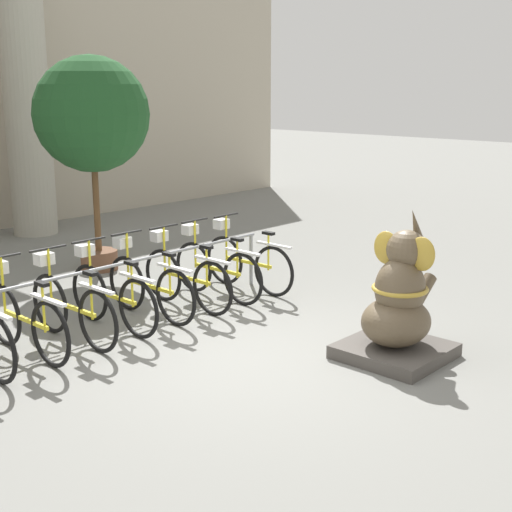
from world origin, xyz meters
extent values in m
plane|color=slate|center=(0.00, 0.00, 0.00)|extent=(60.00, 60.00, 0.00)
cylinder|color=#ADA899|center=(1.93, 7.60, 2.50)|extent=(0.85, 0.85, 5.00)
cylinder|color=gray|center=(2.13, 1.95, 0.38)|extent=(0.05, 0.05, 0.75)
cylinder|color=gray|center=(-0.16, 1.95, 0.75)|extent=(4.68, 0.04, 0.04)
torus|color=black|center=(-1.62, 2.29, 0.36)|extent=(0.05, 0.72, 0.72)
torus|color=black|center=(-1.62, 1.32, 0.36)|extent=(0.05, 0.72, 0.72)
cube|color=yellow|center=(-1.62, 1.80, 0.41)|extent=(0.04, 0.87, 0.04)
cube|color=silver|center=(-1.62, 1.32, 0.74)|extent=(0.06, 0.61, 0.03)
cylinder|color=yellow|center=(-1.62, 1.42, 0.62)|extent=(0.03, 0.03, 0.51)
cube|color=black|center=(-1.62, 1.42, 0.89)|extent=(0.08, 0.18, 0.04)
cylinder|color=yellow|center=(-1.62, 2.25, 0.70)|extent=(0.03, 0.03, 0.68)
cylinder|color=black|center=(-1.62, 2.25, 1.04)|extent=(0.48, 0.03, 0.03)
torus|color=black|center=(-1.04, 2.27, 0.36)|extent=(0.05, 0.72, 0.72)
torus|color=black|center=(-1.04, 1.31, 0.36)|extent=(0.05, 0.72, 0.72)
cube|color=yellow|center=(-1.04, 1.79, 0.41)|extent=(0.04, 0.87, 0.04)
cube|color=silver|center=(-1.04, 1.31, 0.74)|extent=(0.06, 0.61, 0.03)
cylinder|color=yellow|center=(-1.04, 1.41, 0.62)|extent=(0.03, 0.03, 0.51)
cube|color=black|center=(-1.04, 1.41, 0.89)|extent=(0.08, 0.18, 0.04)
cylinder|color=yellow|center=(-1.04, 2.23, 0.70)|extent=(0.03, 0.03, 0.68)
cylinder|color=black|center=(-1.04, 2.23, 1.04)|extent=(0.48, 0.03, 0.03)
cube|color=silver|center=(-1.04, 2.33, 0.90)|extent=(0.20, 0.16, 0.14)
torus|color=black|center=(-0.45, 2.30, 0.36)|extent=(0.05, 0.72, 0.72)
torus|color=black|center=(-0.45, 1.34, 0.36)|extent=(0.05, 0.72, 0.72)
cube|color=yellow|center=(-0.45, 1.82, 0.41)|extent=(0.04, 0.87, 0.04)
cube|color=silver|center=(-0.45, 1.34, 0.74)|extent=(0.06, 0.61, 0.03)
cylinder|color=yellow|center=(-0.45, 1.44, 0.62)|extent=(0.03, 0.03, 0.51)
cube|color=black|center=(-0.45, 1.44, 0.89)|extent=(0.08, 0.18, 0.04)
cylinder|color=yellow|center=(-0.45, 2.26, 0.70)|extent=(0.03, 0.03, 0.68)
cylinder|color=black|center=(-0.45, 2.26, 1.04)|extent=(0.48, 0.03, 0.03)
cube|color=silver|center=(-0.45, 2.36, 0.90)|extent=(0.20, 0.16, 0.14)
torus|color=black|center=(0.13, 2.31, 0.36)|extent=(0.05, 0.72, 0.72)
torus|color=black|center=(0.13, 1.35, 0.36)|extent=(0.05, 0.72, 0.72)
cube|color=yellow|center=(0.13, 1.83, 0.41)|extent=(0.04, 0.87, 0.04)
cube|color=silver|center=(0.13, 1.35, 0.74)|extent=(0.06, 0.61, 0.03)
cylinder|color=yellow|center=(0.13, 1.45, 0.62)|extent=(0.03, 0.03, 0.51)
cube|color=black|center=(0.13, 1.45, 0.89)|extent=(0.08, 0.18, 0.04)
cylinder|color=yellow|center=(0.13, 2.27, 0.70)|extent=(0.03, 0.03, 0.68)
cylinder|color=black|center=(0.13, 2.27, 1.04)|extent=(0.48, 0.03, 0.03)
cube|color=silver|center=(0.13, 2.37, 0.90)|extent=(0.20, 0.16, 0.14)
torus|color=black|center=(0.72, 2.27, 0.36)|extent=(0.05, 0.72, 0.72)
torus|color=black|center=(0.72, 1.31, 0.36)|extent=(0.05, 0.72, 0.72)
cube|color=yellow|center=(0.72, 1.79, 0.41)|extent=(0.04, 0.87, 0.04)
cube|color=silver|center=(0.72, 1.31, 0.74)|extent=(0.06, 0.61, 0.03)
cylinder|color=yellow|center=(0.72, 1.41, 0.62)|extent=(0.03, 0.03, 0.51)
cube|color=black|center=(0.72, 1.41, 0.89)|extent=(0.08, 0.18, 0.04)
cylinder|color=yellow|center=(0.72, 2.23, 0.70)|extent=(0.03, 0.03, 0.68)
cylinder|color=black|center=(0.72, 2.23, 1.04)|extent=(0.48, 0.03, 0.03)
cube|color=silver|center=(0.72, 2.33, 0.90)|extent=(0.20, 0.16, 0.14)
torus|color=black|center=(1.30, 2.29, 0.36)|extent=(0.05, 0.72, 0.72)
torus|color=black|center=(1.30, 1.33, 0.36)|extent=(0.05, 0.72, 0.72)
cube|color=yellow|center=(1.30, 1.81, 0.41)|extent=(0.04, 0.87, 0.04)
cube|color=silver|center=(1.30, 1.33, 0.74)|extent=(0.06, 0.61, 0.03)
cylinder|color=yellow|center=(1.30, 1.43, 0.62)|extent=(0.03, 0.03, 0.51)
cube|color=black|center=(1.30, 1.43, 0.89)|extent=(0.08, 0.18, 0.04)
cylinder|color=yellow|center=(1.30, 2.25, 0.70)|extent=(0.03, 0.03, 0.68)
cylinder|color=black|center=(1.30, 2.25, 1.04)|extent=(0.48, 0.03, 0.03)
cube|color=silver|center=(1.30, 2.35, 0.90)|extent=(0.20, 0.16, 0.14)
torus|color=black|center=(1.88, 2.25, 0.36)|extent=(0.05, 0.72, 0.72)
torus|color=black|center=(1.88, 1.29, 0.36)|extent=(0.05, 0.72, 0.72)
cube|color=yellow|center=(1.88, 1.77, 0.41)|extent=(0.04, 0.87, 0.04)
cube|color=silver|center=(1.88, 1.29, 0.74)|extent=(0.06, 0.61, 0.03)
cylinder|color=yellow|center=(1.88, 1.39, 0.62)|extent=(0.03, 0.03, 0.51)
cube|color=black|center=(1.88, 1.39, 0.89)|extent=(0.08, 0.18, 0.04)
cylinder|color=yellow|center=(1.88, 2.21, 0.70)|extent=(0.03, 0.03, 0.68)
cylinder|color=black|center=(1.88, 2.21, 1.04)|extent=(0.48, 0.03, 0.03)
cube|color=silver|center=(1.88, 2.31, 0.90)|extent=(0.20, 0.16, 0.14)
cube|color=#4C4742|center=(1.05, -1.19, 0.07)|extent=(1.06, 1.06, 0.14)
ellipsoid|color=brown|center=(1.05, -1.19, 0.41)|extent=(0.82, 0.72, 0.53)
ellipsoid|color=brown|center=(1.10, -1.19, 0.77)|extent=(0.58, 0.53, 0.67)
sphere|color=brown|center=(1.20, -1.19, 1.18)|extent=(0.43, 0.43, 0.43)
ellipsoid|color=#B79333|center=(1.14, -0.97, 1.18)|extent=(0.08, 0.31, 0.37)
ellipsoid|color=#B79333|center=(1.14, -1.40, 1.18)|extent=(0.08, 0.31, 0.37)
cone|color=brown|center=(1.39, -1.19, 1.36)|extent=(0.37, 0.15, 0.54)
cylinder|color=brown|center=(1.37, -1.07, 0.70)|extent=(0.43, 0.14, 0.38)
cylinder|color=brown|center=(1.37, -1.31, 0.70)|extent=(0.43, 0.14, 0.38)
torus|color=#B79333|center=(1.10, -1.19, 0.77)|extent=(0.61, 0.61, 0.05)
cylinder|color=brown|center=(1.12, 4.33, 0.16)|extent=(0.58, 0.58, 0.31)
cylinder|color=brown|center=(1.12, 4.33, 1.03)|extent=(0.10, 0.10, 1.43)
sphere|color=#1E4C23|center=(1.12, 4.33, 2.45)|extent=(1.78, 1.78, 1.78)
camera|label=1|loc=(-5.34, -5.00, 2.91)|focal=50.00mm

